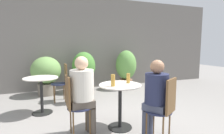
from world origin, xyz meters
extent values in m
plane|color=gray|center=(0.00, 0.00, 0.00)|extent=(20.00, 20.00, 0.00)
cube|color=slate|center=(0.00, 3.26, 1.50)|extent=(10.00, 0.06, 3.00)
cylinder|color=black|center=(-0.01, 0.12, 0.01)|extent=(0.41, 0.41, 0.01)
cylinder|color=black|center=(-0.01, 0.12, 0.38)|extent=(0.06, 0.06, 0.72)
cylinder|color=silver|center=(-0.01, 0.12, 0.75)|extent=(0.71, 0.71, 0.02)
cylinder|color=black|center=(-1.29, 1.29, 0.01)|extent=(0.41, 0.41, 0.01)
cylinder|color=black|center=(-1.29, 1.29, 0.38)|extent=(0.06, 0.06, 0.72)
cylinder|color=silver|center=(-1.29, 1.29, 0.75)|extent=(0.68, 0.68, 0.02)
cylinder|color=#232847|center=(-0.70, 0.09, 0.45)|extent=(0.39, 0.39, 0.02)
cylinder|color=brown|center=(-0.83, 0.21, 0.22)|extent=(0.02, 0.02, 0.44)
cylinder|color=brown|center=(-0.82, -0.04, 0.22)|extent=(0.02, 0.02, 0.44)
cylinder|color=brown|center=(-0.58, 0.22, 0.22)|extent=(0.02, 0.02, 0.44)
cylinder|color=brown|center=(-0.57, -0.03, 0.22)|extent=(0.02, 0.02, 0.44)
cube|color=brown|center=(-0.87, 0.09, 0.71)|extent=(0.04, 0.33, 0.49)
cylinder|color=#232847|center=(0.36, -0.46, 0.45)|extent=(0.39, 0.39, 0.02)
cylinder|color=brown|center=(0.32, -0.63, 0.22)|extent=(0.02, 0.02, 0.44)
cylinder|color=brown|center=(0.53, -0.50, 0.22)|extent=(0.02, 0.02, 0.44)
cylinder|color=brown|center=(0.18, -0.42, 0.22)|extent=(0.02, 0.02, 0.44)
cylinder|color=brown|center=(0.40, -0.29, 0.22)|extent=(0.02, 0.02, 0.44)
cube|color=brown|center=(0.45, -0.61, 0.71)|extent=(0.29, 0.20, 0.49)
cylinder|color=#232847|center=(-0.25, 1.76, 0.45)|extent=(0.39, 0.39, 0.02)
cylinder|color=brown|center=(-0.41, 1.84, 0.22)|extent=(0.02, 0.02, 0.44)
cylinder|color=brown|center=(-0.32, 1.60, 0.22)|extent=(0.02, 0.02, 0.44)
cylinder|color=brown|center=(-0.17, 1.93, 0.22)|extent=(0.02, 0.02, 0.44)
cylinder|color=brown|center=(-0.08, 1.69, 0.22)|extent=(0.02, 0.02, 0.44)
cube|color=brown|center=(-0.41, 1.70, 0.71)|extent=(0.14, 0.32, 0.49)
cylinder|color=#232847|center=(-0.90, 1.97, 0.45)|extent=(0.39, 0.39, 0.02)
cylinder|color=brown|center=(-0.77, 1.85, 0.22)|extent=(0.02, 0.02, 0.44)
cylinder|color=brown|center=(-0.78, 2.10, 0.22)|extent=(0.02, 0.02, 0.44)
cylinder|color=brown|center=(-1.02, 1.84, 0.22)|extent=(0.02, 0.02, 0.44)
cylinder|color=brown|center=(-1.03, 2.09, 0.22)|extent=(0.02, 0.02, 0.44)
cube|color=brown|center=(-0.73, 1.98, 0.71)|extent=(0.05, 0.33, 0.49)
cylinder|color=brown|center=(-0.51, 0.02, 0.22)|extent=(0.11, 0.11, 0.44)
cylinder|color=brown|center=(-0.52, 0.18, 0.22)|extent=(0.11, 0.11, 0.44)
cube|color=brown|center=(-0.66, 0.09, 0.52)|extent=(0.36, 0.33, 0.11)
cylinder|color=beige|center=(-0.66, 0.09, 0.81)|extent=(0.37, 0.37, 0.46)
sphere|color=#DBAD89|center=(-0.66, 0.09, 1.14)|extent=(0.21, 0.21, 0.21)
cylinder|color=#42475B|center=(0.33, -0.28, 0.22)|extent=(0.10, 0.10, 0.44)
cylinder|color=#42475B|center=(0.20, -0.36, 0.22)|extent=(0.10, 0.10, 0.44)
cube|color=#42475B|center=(0.34, -0.43, 0.52)|extent=(0.42, 0.43, 0.10)
cylinder|color=#232847|center=(0.34, -0.43, 0.78)|extent=(0.34, 0.34, 0.44)
sphere|color=#9E7051|center=(0.34, -0.43, 1.10)|extent=(0.20, 0.20, 0.20)
cylinder|color=#B28433|center=(0.16, 0.17, 0.84)|extent=(0.06, 0.06, 0.17)
cylinder|color=#B28433|center=(-0.17, 0.04, 0.85)|extent=(0.07, 0.07, 0.19)
cylinder|color=slate|center=(-1.21, 2.76, 0.17)|extent=(0.49, 0.49, 0.33)
ellipsoid|color=#709E51|center=(-1.21, 2.76, 0.72)|extent=(0.83, 0.83, 0.77)
cylinder|color=brown|center=(-0.12, 2.76, 0.18)|extent=(0.40, 0.40, 0.36)
ellipsoid|color=#4C8938|center=(-0.12, 2.76, 0.79)|extent=(0.71, 0.71, 0.86)
cylinder|color=#93664C|center=(1.27, 2.70, 0.15)|extent=(0.43, 0.43, 0.31)
ellipsoid|color=#609947|center=(1.27, 2.70, 0.79)|extent=(0.67, 0.67, 0.95)
camera|label=1|loc=(-1.11, -2.53, 1.39)|focal=28.00mm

